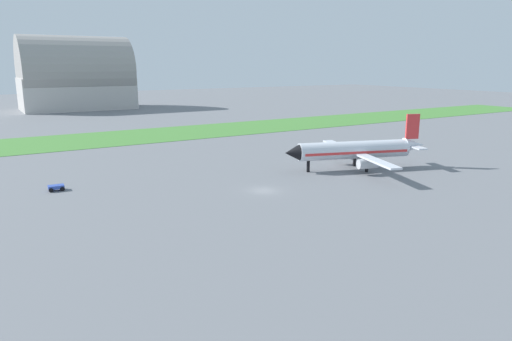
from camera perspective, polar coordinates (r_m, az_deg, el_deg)
ground_plane at (r=75.10m, az=0.98°, el=-2.48°), size 600.00×600.00×0.00m
grass_taxiway_strip at (r=136.11m, az=-14.58°, el=4.07°), size 360.00×28.00×0.08m
airplane_midfield_jet at (r=91.64m, az=12.21°, el=2.45°), size 28.44×28.71×10.44m
baggage_cart_near_gate at (r=81.55m, az=-23.27°, el=-1.89°), size 2.48×1.88×0.90m
hangar_distant at (r=228.05m, az=-21.16°, el=10.52°), size 46.95×30.88×32.32m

